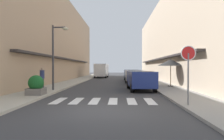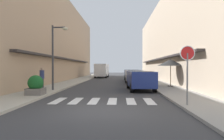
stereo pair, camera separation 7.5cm
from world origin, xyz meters
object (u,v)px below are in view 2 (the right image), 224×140
object	(u,v)px
parked_car_mid	(135,75)
pedestrian_walking_near	(42,78)
planter_corner	(36,86)
parked_car_near	(140,78)
delivery_van	(102,70)
street_lamp	(56,50)
parked_car_far	(132,74)
round_street_sign	(187,60)
cafe_umbrella	(171,63)

from	to	relation	value
parked_car_mid	pedestrian_walking_near	world-z (taller)	pedestrian_walking_near
planter_corner	pedestrian_walking_near	distance (m)	3.31
parked_car_near	pedestrian_walking_near	xyz separation A→B (m)	(-7.36, -0.63, 0.06)
parked_car_near	delivery_van	bearing A→B (deg)	102.79
parked_car_mid	planter_corner	world-z (taller)	parked_car_mid
parked_car_mid	street_lamp	size ratio (longest dim) A/B	0.91
parked_car_far	parked_car_near	bearing A→B (deg)	-90.00
round_street_sign	street_lamp	size ratio (longest dim) A/B	0.55
delivery_van	pedestrian_walking_near	distance (m)	21.38
parked_car_mid	delivery_van	distance (m)	15.12
delivery_van	cafe_umbrella	size ratio (longest dim) A/B	2.34
planter_corner	pedestrian_walking_near	xyz separation A→B (m)	(-0.79, 3.20, 0.31)
parked_car_far	cafe_umbrella	xyz separation A→B (m)	(2.82, -9.61, 1.25)
parked_car_near	street_lamp	size ratio (longest dim) A/B	0.97
parked_car_mid	parked_car_far	distance (m)	5.65
street_lamp	planter_corner	size ratio (longest dim) A/B	4.00
parked_car_far	delivery_van	xyz separation A→B (m)	(-4.67, 8.72, 0.48)
delivery_van	cafe_umbrella	distance (m)	19.81
planter_corner	pedestrian_walking_near	world-z (taller)	pedestrian_walking_near
street_lamp	pedestrian_walking_near	size ratio (longest dim) A/B	2.86
round_street_sign	planter_corner	xyz separation A→B (m)	(-7.93, 3.25, -1.42)
parked_car_near	pedestrian_walking_near	world-z (taller)	pedestrian_walking_near
parked_car_near	cafe_umbrella	world-z (taller)	cafe_umbrella
parked_car_near	cafe_umbrella	bearing A→B (deg)	38.65
parked_car_far	planter_corner	size ratio (longest dim) A/B	3.89
round_street_sign	cafe_umbrella	size ratio (longest dim) A/B	1.10
street_lamp	planter_corner	distance (m)	3.65
delivery_van	pedestrian_walking_near	size ratio (longest dim) A/B	3.34
planter_corner	street_lamp	bearing A→B (deg)	82.21
parked_car_near	planter_corner	world-z (taller)	parked_car_near
street_lamp	pedestrian_walking_near	world-z (taller)	street_lamp
parked_car_far	street_lamp	bearing A→B (deg)	-115.60
parked_car_far	cafe_umbrella	size ratio (longest dim) A/B	1.94
parked_car_near	pedestrian_walking_near	distance (m)	7.39
parked_car_mid	pedestrian_walking_near	distance (m)	10.05
round_street_sign	pedestrian_walking_near	xyz separation A→B (m)	(-8.72, 6.45, -1.11)
delivery_van	pedestrian_walking_near	world-z (taller)	delivery_van
parked_car_near	cafe_umbrella	size ratio (longest dim) A/B	1.94
parked_car_mid	cafe_umbrella	xyz separation A→B (m)	(2.82, -3.96, 1.25)
delivery_van	round_street_sign	xyz separation A→B (m)	(6.03, -27.66, 0.68)
parked_car_mid	street_lamp	xyz separation A→B (m)	(-6.20, -7.28, 2.10)
parked_car_near	parked_car_mid	xyz separation A→B (m)	(0.00, 6.21, -0.00)
street_lamp	pedestrian_walking_near	distance (m)	2.40
delivery_van	round_street_sign	bearing A→B (deg)	-77.71
parked_car_near	parked_car_mid	world-z (taller)	same
round_street_sign	cafe_umbrella	bearing A→B (deg)	81.06
pedestrian_walking_near	parked_car_near	bearing A→B (deg)	-46.89
round_street_sign	cafe_umbrella	xyz separation A→B (m)	(1.47, 9.34, 0.09)
parked_car_far	delivery_van	size ratio (longest dim) A/B	0.83
parked_car_mid	parked_car_far	bearing A→B (deg)	90.00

